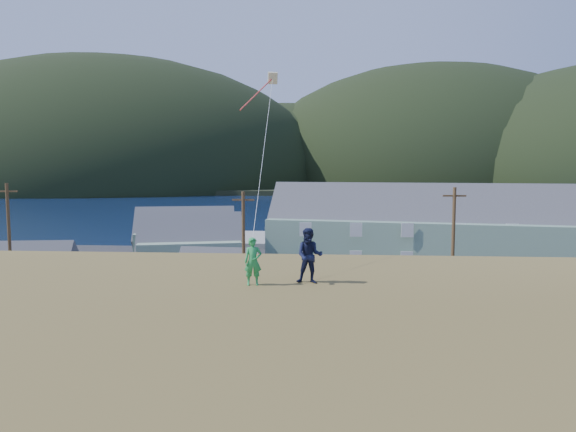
{
  "coord_description": "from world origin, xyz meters",
  "views": [
    {
      "loc": [
        5.1,
        -34.71,
        10.94
      ],
      "look_at": [
        3.46,
        -11.67,
        8.8
      ],
      "focal_mm": 32.0,
      "sensor_mm": 36.0,
      "label": 1
    }
  ],
  "objects_px": {
    "lodge": "(419,230)",
    "shed_teal": "(25,274)",
    "wharf": "(249,240)",
    "shed_palegreen_far": "(185,236)",
    "kite_flyer_navy": "(309,256)",
    "shed_white": "(218,277)",
    "kite_flyer_green": "(253,261)",
    "shed_palegreen_near": "(191,247)"
  },
  "relations": [
    {
      "from": "lodge",
      "to": "shed_teal",
      "type": "xyz_separation_m",
      "value": [
        -34.83,
        -15.08,
        -2.14
      ]
    },
    {
      "from": "wharf",
      "to": "shed_teal",
      "type": "relative_size",
      "value": 3.16
    },
    {
      "from": "shed_palegreen_far",
      "to": "kite_flyer_navy",
      "type": "height_order",
      "value": "kite_flyer_navy"
    },
    {
      "from": "shed_white",
      "to": "kite_flyer_green",
      "type": "relative_size",
      "value": 4.58
    },
    {
      "from": "shed_white",
      "to": "shed_palegreen_far",
      "type": "relative_size",
      "value": 0.55
    },
    {
      "from": "lodge",
      "to": "shed_palegreen_near",
      "type": "xyz_separation_m",
      "value": [
        -23.83,
        -3.93,
        -1.47
      ]
    },
    {
      "from": "shed_palegreen_far",
      "to": "kite_flyer_navy",
      "type": "bearing_deg",
      "value": -81.8
    },
    {
      "from": "kite_flyer_navy",
      "to": "shed_white",
      "type": "bearing_deg",
      "value": 112.08
    },
    {
      "from": "lodge",
      "to": "shed_teal",
      "type": "relative_size",
      "value": 4.05
    },
    {
      "from": "kite_flyer_navy",
      "to": "wharf",
      "type": "bearing_deg",
      "value": 103.78
    },
    {
      "from": "shed_white",
      "to": "kite_flyer_navy",
      "type": "bearing_deg",
      "value": -66.47
    },
    {
      "from": "lodge",
      "to": "shed_palegreen_near",
      "type": "distance_m",
      "value": 24.2
    },
    {
      "from": "shed_teal",
      "to": "shed_palegreen_near",
      "type": "relative_size",
      "value": 0.7
    },
    {
      "from": "shed_white",
      "to": "kite_flyer_navy",
      "type": "relative_size",
      "value": 3.9
    },
    {
      "from": "shed_teal",
      "to": "kite_flyer_navy",
      "type": "distance_m",
      "value": 34.34
    },
    {
      "from": "shed_palegreen_far",
      "to": "shed_teal",
      "type": "bearing_deg",
      "value": -126.05
    },
    {
      "from": "shed_teal",
      "to": "shed_white",
      "type": "bearing_deg",
      "value": -5.85
    },
    {
      "from": "shed_teal",
      "to": "kite_flyer_navy",
      "type": "relative_size",
      "value": 4.54
    },
    {
      "from": "wharf",
      "to": "lodge",
      "type": "bearing_deg",
      "value": -42.51
    },
    {
      "from": "lodge",
      "to": "shed_palegreen_far",
      "type": "relative_size",
      "value": 2.62
    },
    {
      "from": "kite_flyer_green",
      "to": "shed_palegreen_near",
      "type": "bearing_deg",
      "value": 96.59
    },
    {
      "from": "lodge",
      "to": "shed_palegreen_near",
      "type": "height_order",
      "value": "lodge"
    },
    {
      "from": "shed_palegreen_near",
      "to": "shed_white",
      "type": "height_order",
      "value": "shed_palegreen_near"
    },
    {
      "from": "shed_palegreen_far",
      "to": "kite_flyer_green",
      "type": "bearing_deg",
      "value": -84.12
    },
    {
      "from": "lodge",
      "to": "shed_white",
      "type": "xyz_separation_m",
      "value": [
        -18.84,
        -14.36,
        -2.3
      ]
    },
    {
      "from": "shed_white",
      "to": "kite_flyer_navy",
      "type": "xyz_separation_m",
      "value": [
        8.22,
        -24.35,
        6.04
      ]
    },
    {
      "from": "kite_flyer_green",
      "to": "wharf",
      "type": "bearing_deg",
      "value": 87.19
    },
    {
      "from": "lodge",
      "to": "kite_flyer_navy",
      "type": "xyz_separation_m",
      "value": [
        -10.62,
        -38.72,
        3.74
      ]
    },
    {
      "from": "shed_palegreen_near",
      "to": "lodge",
      "type": "bearing_deg",
      "value": -4.17
    },
    {
      "from": "wharf",
      "to": "lodge",
      "type": "distance_m",
      "value": 29.09
    },
    {
      "from": "shed_teal",
      "to": "kite_flyer_green",
      "type": "xyz_separation_m",
      "value": [
        22.4,
        -24.04,
        5.74
      ]
    },
    {
      "from": "shed_palegreen_far",
      "to": "kite_flyer_navy",
      "type": "relative_size",
      "value": 7.02
    },
    {
      "from": "shed_teal",
      "to": "shed_palegreen_far",
      "type": "relative_size",
      "value": 0.65
    },
    {
      "from": "shed_palegreen_near",
      "to": "wharf",
      "type": "bearing_deg",
      "value": 70.17
    },
    {
      "from": "shed_teal",
      "to": "shed_palegreen_near",
      "type": "distance_m",
      "value": 15.67
    },
    {
      "from": "shed_palegreen_near",
      "to": "shed_white",
      "type": "xyz_separation_m",
      "value": [
        4.99,
        -10.43,
        -0.82
      ]
    },
    {
      "from": "lodge",
      "to": "kite_flyer_navy",
      "type": "height_order",
      "value": "lodge"
    },
    {
      "from": "shed_white",
      "to": "shed_palegreen_near",
      "type": "bearing_deg",
      "value": 120.46
    },
    {
      "from": "lodge",
      "to": "shed_teal",
      "type": "bearing_deg",
      "value": -146.71
    },
    {
      "from": "shed_teal",
      "to": "kite_flyer_green",
      "type": "distance_m",
      "value": 33.36
    },
    {
      "from": "shed_teal",
      "to": "shed_white",
      "type": "xyz_separation_m",
      "value": [
        15.99,
        0.72,
        -0.16
      ]
    },
    {
      "from": "wharf",
      "to": "shed_palegreen_near",
      "type": "xyz_separation_m",
      "value": [
        -2.58,
        -23.4,
        2.44
      ]
    }
  ]
}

